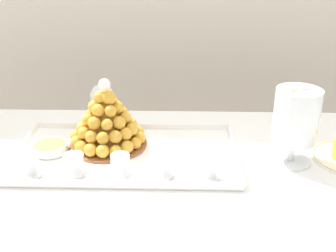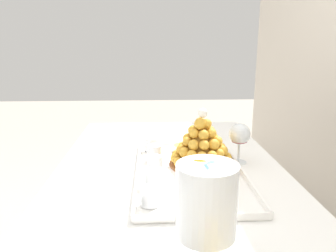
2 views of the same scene
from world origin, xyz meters
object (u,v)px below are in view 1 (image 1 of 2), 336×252
object	(u,v)px
croquembouche	(106,122)
dessert_cup_right	(207,171)
dessert_cup_left	(29,168)
dessert_cup_mid_right	(161,168)
creme_brulee_ramekin	(49,147)
wine_glass	(101,97)
dessert_cup_mid_left	(73,165)
macaron_goblet	(295,117)
dessert_cup_centre	(119,166)
serving_tray	(125,154)

from	to	relation	value
croquembouche	dessert_cup_right	bearing A→B (deg)	-32.28
dessert_cup_left	dessert_cup_mid_right	world-z (taller)	dessert_cup_mid_right
creme_brulee_ramekin	wine_glass	bearing A→B (deg)	56.23
dessert_cup_mid_right	dessert_cup_right	bearing A→B (deg)	-4.14
dessert_cup_left	dessert_cup_mid_left	distance (m)	0.11
macaron_goblet	creme_brulee_ramekin	bearing A→B (deg)	177.68
dessert_cup_mid_left	dessert_cup_centre	size ratio (longest dim) A/B	0.99
dessert_cup_left	dessert_cup_centre	distance (m)	0.23
dessert_cup_mid_right	creme_brulee_ramekin	xyz separation A→B (m)	(-0.33, 0.13, -0.01)
dessert_cup_centre	dessert_cup_mid_right	bearing A→B (deg)	-3.19
dessert_cup_left	croquembouche	bearing A→B (deg)	46.62
creme_brulee_ramekin	macaron_goblet	distance (m)	0.70
dessert_cup_mid_left	serving_tray	bearing A→B (deg)	44.32
dessert_cup_centre	dessert_cup_right	distance (m)	0.23
serving_tray	croquembouche	world-z (taller)	croquembouche
croquembouche	creme_brulee_ramekin	xyz separation A→B (m)	(-0.16, -0.04, -0.06)
macaron_goblet	serving_tray	bearing A→B (deg)	177.51
dessert_cup_right	wine_glass	size ratio (longest dim) A/B	0.35
creme_brulee_ramekin	wine_glass	size ratio (longest dim) A/B	0.68
creme_brulee_ramekin	macaron_goblet	world-z (taller)	macaron_goblet
croquembouche	dessert_cup_mid_right	world-z (taller)	croquembouche
serving_tray	wine_glass	distance (m)	0.24
dessert_cup_right	macaron_goblet	size ratio (longest dim) A/B	0.24
dessert_cup_centre	macaron_goblet	world-z (taller)	macaron_goblet
dessert_cup_left	serving_tray	bearing A→B (deg)	29.51
macaron_goblet	wine_glass	world-z (taller)	macaron_goblet
croquembouche	dessert_cup_mid_right	xyz separation A→B (m)	(0.17, -0.17, -0.05)
dessert_cup_mid_left	dessert_cup_centre	bearing A→B (deg)	0.68
creme_brulee_ramekin	wine_glass	world-z (taller)	wine_glass
creme_brulee_ramekin	croquembouche	bearing A→B (deg)	14.78
croquembouche	dessert_cup_left	bearing A→B (deg)	-133.38
croquembouche	creme_brulee_ramekin	bearing A→B (deg)	-165.22
dessert_cup_mid_right	dessert_cup_right	xyz separation A→B (m)	(0.12, -0.01, -0.00)
serving_tray	creme_brulee_ramekin	bearing A→B (deg)	178.02
croquembouche	creme_brulee_ramekin	distance (m)	0.18
dessert_cup_mid_right	wine_glass	distance (m)	0.39
dessert_cup_right	dessert_cup_mid_left	bearing A→B (deg)	177.82
dessert_cup_mid_left	dessert_cup_right	size ratio (longest dim) A/B	1.08
dessert_cup_centre	dessert_cup_mid_right	size ratio (longest dim) A/B	1.06
serving_tray	macaron_goblet	xyz separation A→B (m)	(0.46, -0.02, 0.13)
dessert_cup_mid_right	wine_glass	bearing A→B (deg)	123.10
dessert_cup_mid_left	dessert_cup_centre	xyz separation A→B (m)	(0.12, 0.00, 0.00)
dessert_cup_mid_right	macaron_goblet	distance (m)	0.38
dessert_cup_left	dessert_cup_mid_left	world-z (taller)	dessert_cup_mid_left
serving_tray	wine_glass	size ratio (longest dim) A/B	4.21
dessert_cup_mid_left	wine_glass	world-z (taller)	wine_glass
dessert_cup_mid_left	dessert_cup_right	world-z (taller)	dessert_cup_mid_left
croquembouche	dessert_cup_centre	distance (m)	0.18
dessert_cup_mid_left	creme_brulee_ramekin	bearing A→B (deg)	128.89
serving_tray	croquembouche	distance (m)	0.11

